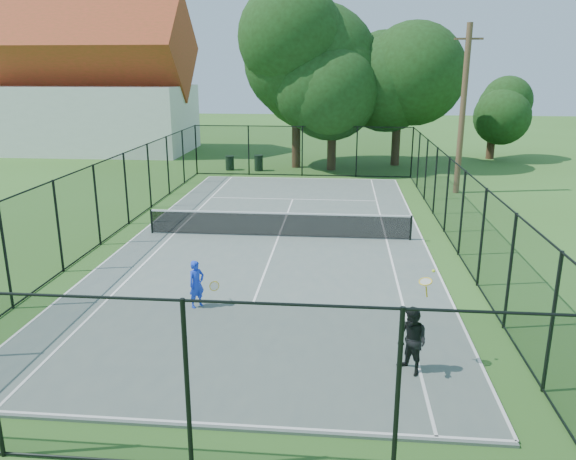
# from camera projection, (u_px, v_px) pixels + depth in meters

# --- Properties ---
(ground) EXTENTS (120.00, 120.00, 0.00)m
(ground) POSITION_uv_depth(u_px,v_px,m) (279.00, 238.00, 21.63)
(ground) COLOR #356121
(tennis_court) EXTENTS (11.00, 24.00, 0.06)m
(tennis_court) POSITION_uv_depth(u_px,v_px,m) (279.00, 237.00, 21.62)
(tennis_court) COLOR #55645F
(tennis_court) RESTS_ON ground
(tennis_net) EXTENTS (10.08, 0.08, 0.95)m
(tennis_net) POSITION_uv_depth(u_px,v_px,m) (279.00, 223.00, 21.46)
(tennis_net) COLOR black
(tennis_net) RESTS_ON tennis_court
(fence) EXTENTS (13.10, 26.10, 3.00)m
(fence) POSITION_uv_depth(u_px,v_px,m) (278.00, 200.00, 21.21)
(fence) COLOR black
(fence) RESTS_ON ground
(tree_near_left) EXTENTS (8.13, 8.13, 10.60)m
(tree_near_left) POSITION_uv_depth(u_px,v_px,m) (296.00, 64.00, 35.19)
(tree_near_left) COLOR #332114
(tree_near_left) RESTS_ON ground
(tree_near_mid) EXTENTS (5.86, 5.86, 7.66)m
(tree_near_mid) POSITION_uv_depth(u_px,v_px,m) (333.00, 95.00, 34.79)
(tree_near_mid) COLOR #332114
(tree_near_mid) RESTS_ON ground
(tree_near_right) EXTENTS (6.49, 6.49, 8.96)m
(tree_near_right) POSITION_uv_depth(u_px,v_px,m) (399.00, 78.00, 36.28)
(tree_near_right) COLOR #332114
(tree_near_right) RESTS_ON ground
(tree_far_right) EXTENTS (3.98, 3.98, 5.26)m
(tree_far_right) POSITION_uv_depth(u_px,v_px,m) (494.00, 113.00, 39.60)
(tree_far_right) COLOR #332114
(tree_far_right) RESTS_ON ground
(building) EXTENTS (15.30, 8.15, 11.87)m
(building) POSITION_uv_depth(u_px,v_px,m) (89.00, 87.00, 42.82)
(building) COLOR silver
(building) RESTS_ON ground
(trash_bin_left) EXTENTS (0.58, 0.58, 0.91)m
(trash_bin_left) POSITION_uv_depth(u_px,v_px,m) (230.00, 163.00, 35.88)
(trash_bin_left) COLOR black
(trash_bin_left) RESTS_ON ground
(trash_bin_right) EXTENTS (0.58, 0.58, 1.00)m
(trash_bin_right) POSITION_uv_depth(u_px,v_px,m) (259.00, 163.00, 35.60)
(trash_bin_right) COLOR black
(trash_bin_right) RESTS_ON ground
(utility_pole) EXTENTS (1.40, 0.30, 8.43)m
(utility_pole) POSITION_uv_depth(u_px,v_px,m) (463.00, 110.00, 28.29)
(utility_pole) COLOR #4C3823
(utility_pole) RESTS_ON ground
(player_blue) EXTENTS (0.86, 0.57, 1.31)m
(player_blue) POSITION_uv_depth(u_px,v_px,m) (197.00, 284.00, 15.10)
(player_blue) COLOR #1737C9
(player_blue) RESTS_ON tennis_court
(player_black) EXTENTS (0.91, 1.01, 2.16)m
(player_black) POSITION_uv_depth(u_px,v_px,m) (412.00, 341.00, 11.76)
(player_black) COLOR black
(player_black) RESTS_ON tennis_court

